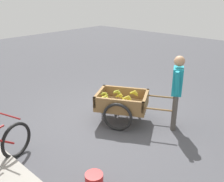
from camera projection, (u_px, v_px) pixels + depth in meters
The scene contains 4 objects.
ground_plane at pixel (105, 122), 5.76m from camera, with size 24.00×24.00×0.00m, color #47474C.
fruit_cart at pixel (122, 103), 5.64m from camera, with size 1.81×1.44×0.73m.
vendor_person at pixel (177, 86), 5.18m from camera, with size 0.34×0.53×1.60m.
plastic_bucket at pixel (94, 181), 3.78m from camera, with size 0.28×0.28×0.26m, color #B21E1E.
Camera 1 is at (-3.54, 3.65, 2.79)m, focal length 40.44 mm.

